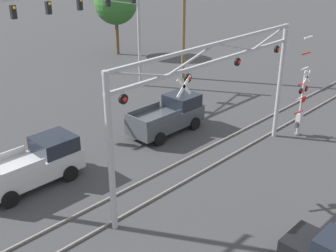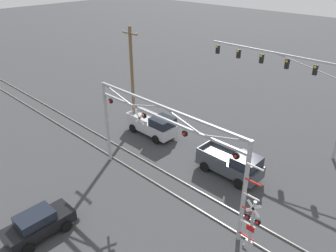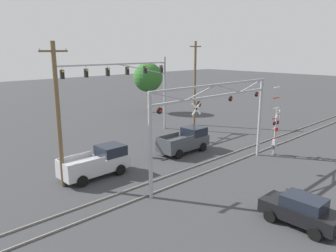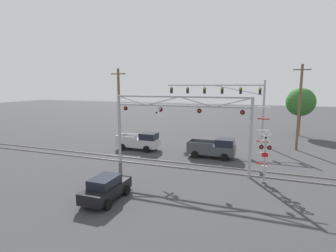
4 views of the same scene
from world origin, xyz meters
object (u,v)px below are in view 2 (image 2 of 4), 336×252
traffic_signal_span (303,79)px  utility_pole_left (132,78)px  pickup_truck_lead (232,164)px  crossing_gantry (163,136)px  crossing_signal_mast (250,230)px  pickup_truck_following (154,125)px  sedan_waiting (38,224)px

traffic_signal_span → utility_pole_left: utility_pole_left is taller
pickup_truck_lead → utility_pole_left: utility_pole_left is taller
crossing_gantry → traffic_signal_span: traffic_signal_span is taller
crossing_signal_mast → pickup_truck_lead: bearing=129.9°
utility_pole_left → crossing_signal_mast: bearing=-20.9°
crossing_gantry → pickup_truck_following: bearing=140.7°
pickup_truck_lead → utility_pole_left: (-11.15, 0.35, 3.77)m
traffic_signal_span → utility_pole_left: 14.14m
crossing_signal_mast → pickup_truck_following: bearing=155.4°
crossing_gantry → utility_pole_left: bearing=149.9°
traffic_signal_span → pickup_truck_lead: bearing=-97.6°
pickup_truck_following → pickup_truck_lead: bearing=-2.4°
pickup_truck_lead → pickup_truck_following: (-8.55, 0.36, 0.00)m
crossing_signal_mast → traffic_signal_span: bearing=106.0°
crossing_signal_mast → sedan_waiting: crossing_signal_mast is taller
pickup_truck_lead → crossing_signal_mast: bearing=-50.1°
sedan_waiting → utility_pole_left: (-6.50, 12.82, 3.95)m
pickup_truck_following → sedan_waiting: bearing=-73.1°
crossing_signal_mast → utility_pole_left: (-15.96, 6.11, 2.74)m
crossing_gantry → crossing_signal_mast: size_ratio=2.09×
pickup_truck_following → utility_pole_left: utility_pole_left is taller
crossing_gantry → pickup_truck_lead: 6.33m
crossing_signal_mast → sedan_waiting: size_ratio=1.51×
crossing_signal_mast → utility_pole_left: size_ratio=0.63×
crossing_gantry → traffic_signal_span: 12.85m
traffic_signal_span → sedan_waiting: bearing=-105.8°
pickup_truck_following → utility_pole_left: 4.58m
traffic_signal_span → pickup_truck_lead: traffic_signal_span is taller
crossing_signal_mast → traffic_signal_span: traffic_signal_span is taller
crossing_gantry → pickup_truck_following: (-6.38, 5.22, -3.44)m
pickup_truck_lead → pickup_truck_following: size_ratio=0.99×
pickup_truck_following → sedan_waiting: 13.42m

